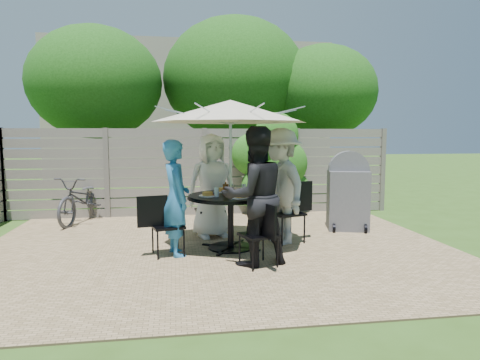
{
  "coord_description": "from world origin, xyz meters",
  "views": [
    {
      "loc": [
        -0.62,
        -6.0,
        1.7
      ],
      "look_at": [
        0.36,
        0.41,
        1.02
      ],
      "focal_mm": 32.0,
      "sensor_mm": 36.0,
      "label": 1
    }
  ],
  "objects": [
    {
      "name": "backyard_envelope",
      "position": [
        0.09,
        10.29,
        2.61
      ],
      "size": [
        60.0,
        60.0,
        5.0
      ],
      "color": "#325119",
      "rests_on": "ground"
    },
    {
      "name": "glass_left",
      "position": [
        -0.04,
        0.04,
        0.89
      ],
      "size": [
        0.07,
        0.07,
        0.14
      ],
      "primitive_type": "cylinder",
      "color": "silver",
      "rests_on": "patio_table"
    },
    {
      "name": "plate_back",
      "position": [
        0.1,
        0.55,
        0.85
      ],
      "size": [
        0.26,
        0.26,
        0.06
      ],
      "color": "white",
      "rests_on": "patio_table"
    },
    {
      "name": "umbrella",
      "position": [
        0.19,
        0.21,
        2.05
      ],
      "size": [
        2.77,
        2.77,
        2.21
      ],
      "rotation": [
        0.0,
        0.0,
        0.25
      ],
      "color": "silver",
      "rests_on": "ground"
    },
    {
      "name": "chair_right",
      "position": [
        1.12,
        0.45,
        0.29
      ],
      "size": [
        0.74,
        0.58,
        0.97
      ],
      "rotation": [
        0.0,
        0.0,
        3.43
      ],
      "color": "black",
      "rests_on": "ground"
    },
    {
      "name": "chair_front",
      "position": [
        0.43,
        -0.73,
        0.26
      ],
      "size": [
        0.52,
        0.66,
        0.86
      ],
      "rotation": [
        0.0,
        0.0,
        1.9
      ],
      "color": "black",
      "rests_on": "ground"
    },
    {
      "name": "bbq_grill",
      "position": [
        2.43,
        1.17,
        0.65
      ],
      "size": [
        0.81,
        0.69,
        1.43
      ],
      "rotation": [
        0.0,
        0.0,
        -0.25
      ],
      "color": "#59595E",
      "rests_on": "ground"
    },
    {
      "name": "patio_table",
      "position": [
        0.19,
        0.21,
        0.57
      ],
      "size": [
        1.53,
        1.53,
        0.82
      ],
      "rotation": [
        0.0,
        0.0,
        0.25
      ],
      "color": "black",
      "rests_on": "ground"
    },
    {
      "name": "chair_left",
      "position": [
        -0.74,
        -0.04,
        0.26
      ],
      "size": [
        0.67,
        0.51,
        0.87
      ],
      "rotation": [
        0.0,
        0.0,
        6.52
      ],
      "color": "black",
      "rests_on": "ground"
    },
    {
      "name": "person_front",
      "position": [
        0.4,
        -0.6,
        0.91
      ],
      "size": [
        1.03,
        0.89,
        1.82
      ],
      "primitive_type": "imported",
      "rotation": [
        0.0,
        0.0,
        3.39
      ],
      "color": "black",
      "rests_on": "ground"
    },
    {
      "name": "syrup_jug",
      "position": [
        0.12,
        0.24,
        0.9
      ],
      "size": [
        0.09,
        0.09,
        0.16
      ],
      "primitive_type": "cylinder",
      "color": "#59280C",
      "rests_on": "patio_table"
    },
    {
      "name": "bicycle",
      "position": [
        -2.39,
        2.6,
        0.46
      ],
      "size": [
        1.09,
        1.86,
        0.92
      ],
      "primitive_type": "imported",
      "rotation": [
        0.0,
        0.0,
        -0.29
      ],
      "color": "#333338",
      "rests_on": "ground"
    },
    {
      "name": "plate_extra",
      "position": [
        0.44,
        -0.04,
        0.85
      ],
      "size": [
        0.24,
        0.24,
        0.06
      ],
      "color": "white",
      "rests_on": "patio_table"
    },
    {
      "name": "plate_front",
      "position": [
        0.28,
        -0.14,
        0.85
      ],
      "size": [
        0.26,
        0.26,
        0.06
      ],
      "color": "white",
      "rests_on": "patio_table"
    },
    {
      "name": "coffee_cup",
      "position": [
        0.23,
        0.44,
        0.88
      ],
      "size": [
        0.08,
        0.08,
        0.12
      ],
      "primitive_type": "cylinder",
      "color": "#C6B293",
      "rests_on": "patio_table"
    },
    {
      "name": "person_left",
      "position": [
        -0.61,
        -0.0,
        0.82
      ],
      "size": [
        0.53,
        0.68,
        1.64
      ],
      "primitive_type": "imported",
      "rotation": [
        0.0,
        0.0,
        8.11
      ],
      "color": "#2871AE",
      "rests_on": "ground"
    },
    {
      "name": "person_back",
      "position": [
        -0.02,
        1.01,
        0.86
      ],
      "size": [
        0.96,
        0.74,
        1.73
      ],
      "primitive_type": "imported",
      "rotation": [
        0.0,
        0.0,
        6.54
      ],
      "color": "white",
      "rests_on": "ground"
    },
    {
      "name": "glass_front",
      "position": [
        0.36,
        -0.02,
        0.89
      ],
      "size": [
        0.07,
        0.07,
        0.14
      ],
      "primitive_type": "cylinder",
      "color": "silver",
      "rests_on": "patio_table"
    },
    {
      "name": "plate_left",
      "position": [
        -0.16,
        0.12,
        0.85
      ],
      "size": [
        0.26,
        0.26,
        0.06
      ],
      "color": "white",
      "rests_on": "patio_table"
    },
    {
      "name": "plate_right",
      "position": [
        0.54,
        0.3,
        0.85
      ],
      "size": [
        0.26,
        0.26,
        0.06
      ],
      "color": "white",
      "rests_on": "patio_table"
    },
    {
      "name": "chair_back",
      "position": [
        -0.05,
        1.14,
        0.27
      ],
      "size": [
        0.51,
        0.68,
        0.9
      ],
      "rotation": [
        0.0,
        0.0,
        4.91
      ],
      "color": "black",
      "rests_on": "ground"
    },
    {
      "name": "person_right",
      "position": [
        0.99,
        0.41,
        0.91
      ],
      "size": [
        0.94,
        1.3,
        1.81
      ],
      "primitive_type": "imported",
      "rotation": [
        0.0,
        0.0,
        4.97
      ],
      "color": "#A7A9A4",
      "rests_on": "ground"
    },
    {
      "name": "glass_right",
      "position": [
        0.41,
        0.37,
        0.89
      ],
      "size": [
        0.07,
        0.07,
        0.14
      ],
      "primitive_type": "cylinder",
      "color": "silver",
      "rests_on": "patio_table"
    }
  ]
}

